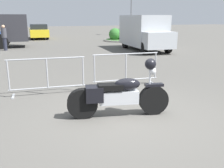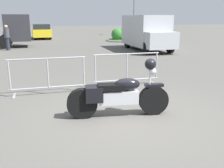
{
  "view_description": "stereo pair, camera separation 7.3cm",
  "coord_description": "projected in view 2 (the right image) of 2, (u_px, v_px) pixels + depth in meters",
  "views": [
    {
      "loc": [
        -2.31,
        -4.85,
        2.18
      ],
      "look_at": [
        -0.17,
        0.44,
        0.65
      ],
      "focal_mm": 40.0,
      "sensor_mm": 36.0,
      "label": 1
    },
    {
      "loc": [
        -2.24,
        -4.87,
        2.18
      ],
      "look_at": [
        -0.17,
        0.44,
        0.65
      ],
      "focal_mm": 40.0,
      "sensor_mm": 36.0,
      "label": 2
    }
  ],
  "objects": [
    {
      "name": "delivery_van",
      "position": [
        146.0,
        32.0,
        16.83
      ],
      "size": [
        2.4,
        5.16,
        2.31
      ],
      "rotation": [
        0.0,
        0.0,
        -1.66
      ],
      "color": "#B2B7BC",
      "rests_on": "ground"
    },
    {
      "name": "crowd_barrier_near",
      "position": [
        48.0,
        76.0,
        7.18
      ],
      "size": [
        2.17,
        0.65,
        1.07
      ],
      "rotation": [
        0.0,
        0.0,
        -0.11
      ],
      "color": "#9EA0A5",
      "rests_on": "ground"
    },
    {
      "name": "street_lamp",
      "position": [
        134.0,
        4.0,
        30.2
      ],
      "size": [
        0.36,
        0.7,
        5.68
      ],
      "color": "#595B60",
      "rests_on": "ground"
    },
    {
      "name": "parked_car_yellow",
      "position": [
        41.0,
        31.0,
        26.11
      ],
      "size": [
        2.04,
        4.5,
        1.5
      ],
      "rotation": [
        0.0,
        0.0,
        1.51
      ],
      "color": "yellow",
      "rests_on": "ground"
    },
    {
      "name": "planter_island",
      "position": [
        123.0,
        36.0,
        23.7
      ],
      "size": [
        3.83,
        3.83,
        1.24
      ],
      "color": "#ADA89E",
      "rests_on": "ground"
    },
    {
      "name": "crowd_barrier_far",
      "position": [
        127.0,
        69.0,
        8.06
      ],
      "size": [
        2.17,
        0.65,
        1.07
      ],
      "rotation": [
        0.0,
        0.0,
        -0.11
      ],
      "color": "#9EA0A5",
      "rests_on": "ground"
    },
    {
      "name": "pedestrian",
      "position": [
        7.0,
        37.0,
        16.78
      ],
      "size": [
        0.43,
        0.43,
        1.69
      ],
      "rotation": [
        0.0,
        0.0,
        3.44
      ],
      "color": "#262838",
      "rests_on": "ground"
    },
    {
      "name": "ground_plane",
      "position": [
        126.0,
        115.0,
        5.74
      ],
      "size": [
        120.0,
        120.0,
        0.0
      ],
      "primitive_type": "plane",
      "color": "#54514C"
    },
    {
      "name": "parked_car_blue",
      "position": [
        13.0,
        32.0,
        25.32
      ],
      "size": [
        1.91,
        4.23,
        1.4
      ],
      "rotation": [
        0.0,
        0.0,
        1.51
      ],
      "color": "#284799",
      "rests_on": "ground"
    },
    {
      "name": "motorcycle",
      "position": [
        118.0,
        95.0,
        5.58
      ],
      "size": [
        2.29,
        0.71,
        1.3
      ],
      "rotation": [
        0.0,
        0.0,
        -0.23
      ],
      "color": "black",
      "rests_on": "ground"
    }
  ]
}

